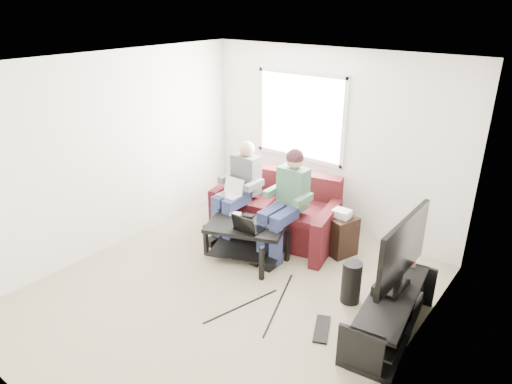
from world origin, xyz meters
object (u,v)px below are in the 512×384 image
at_px(tv_stand, 390,316).
at_px(subwoofer, 351,282).
at_px(tv, 403,250).
at_px(end_table, 340,234).
at_px(sofa, 276,213).
at_px(coffee_table, 246,233).

xyz_separation_m(tv_stand, subwoofer, (-0.57, 0.24, 0.04)).
xyz_separation_m(tv, end_table, (-1.18, 1.02, -0.65)).
bearing_deg(subwoofer, sofa, 153.80).
bearing_deg(coffee_table, tv_stand, -6.53).
xyz_separation_m(coffee_table, tv_stand, (2.09, -0.24, -0.16)).
relative_size(tv_stand, tv, 1.34).
bearing_deg(tv, subwoofer, 165.85).
bearing_deg(end_table, tv_stand, -43.45).
distance_m(sofa, tv_stand, 2.42).
relative_size(coffee_table, end_table, 1.80).
bearing_deg(tv_stand, end_table, 136.55).
height_order(sofa, tv, tv).
bearing_deg(subwoofer, tv_stand, -23.16).
height_order(sofa, subwoofer, sofa).
bearing_deg(subwoofer, coffee_table, -179.89).
distance_m(sofa, subwoofer, 1.81).
distance_m(tv_stand, end_table, 1.64).
height_order(tv, end_table, tv).
distance_m(sofa, end_table, 1.01).
distance_m(coffee_table, tv, 2.16).
xyz_separation_m(subwoofer, end_table, (-0.62, 0.88, 0.04)).
xyz_separation_m(coffee_table, tv, (2.08, -0.14, 0.56)).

